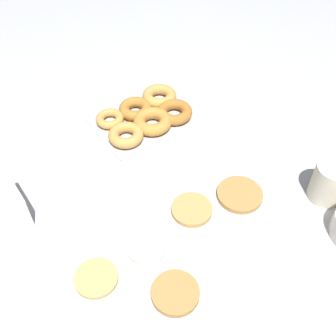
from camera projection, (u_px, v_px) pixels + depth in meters
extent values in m
plane|color=#B2B5BA|center=(169.00, 218.00, 1.05)|extent=(3.00, 3.00, 0.00)
cylinder|color=silver|center=(147.00, 247.00, 0.99)|extent=(0.09, 0.09, 0.01)
cylinder|color=#B27F42|center=(240.00, 195.00, 1.09)|extent=(0.12, 0.12, 0.01)
cylinder|color=#B27F42|center=(175.00, 293.00, 0.91)|extent=(0.11, 0.11, 0.02)
cylinder|color=tan|center=(96.00, 278.00, 0.93)|extent=(0.10, 0.10, 0.01)
cylinder|color=tan|center=(192.00, 210.00, 1.06)|extent=(0.10, 0.10, 0.01)
cube|color=#ADAFB5|center=(144.00, 120.00, 1.30)|extent=(0.30, 0.22, 0.01)
torus|color=#D19347|center=(159.00, 96.00, 1.35)|extent=(0.11, 0.11, 0.03)
torus|color=#B7752D|center=(135.00, 109.00, 1.31)|extent=(0.10, 0.10, 0.03)
torus|color=#D19347|center=(110.00, 119.00, 1.28)|extent=(0.08, 0.08, 0.02)
torus|color=#AD6B28|center=(174.00, 112.00, 1.29)|extent=(0.11, 0.11, 0.03)
torus|color=#C68438|center=(152.00, 121.00, 1.26)|extent=(0.12, 0.12, 0.04)
torus|color=#D19347|center=(126.00, 135.00, 1.22)|extent=(0.10, 0.10, 0.03)
cylinder|color=beige|center=(329.00, 182.00, 1.06)|extent=(0.09, 0.09, 0.11)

